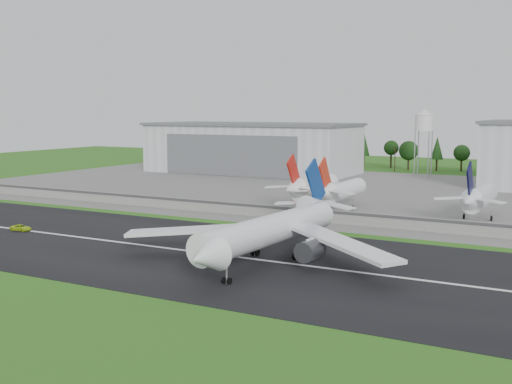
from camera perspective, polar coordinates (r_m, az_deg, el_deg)
The scene contains 14 objects.
ground at distance 120.69m, azimuth -5.06°, elevation -6.64°, with size 600.00×600.00×0.00m, color #235714.
runway at distance 128.89m, azimuth -2.59°, elevation -5.70°, with size 320.00×60.00×0.10m, color black.
runway_centerline at distance 128.87m, azimuth -2.59°, elevation -5.67°, with size 220.00×1.00×0.02m, color white.
apron at distance 228.77m, azimuth 11.82°, elevation -0.15°, with size 320.00×150.00×0.10m, color slate.
blast_fence at distance 167.93m, azimuth 5.38°, elevation -2.07°, with size 240.00×0.61×3.50m.
hangar_west at distance 300.29m, azimuth -0.36°, elevation 3.96°, with size 97.00×44.00×23.20m.
water_tower at distance 291.00m, azimuth 14.73°, elevation 6.16°, with size 8.40×8.40×29.40m.
utility_poles at distance 305.81m, azimuth 16.17°, elevation 1.55°, with size 230.00×3.00×12.00m, color black, non-canonical shape.
treeline at distance 320.42m, azimuth 16.75°, elevation 1.77°, with size 320.00×16.00×22.00m, color black, non-canonical shape.
main_airliner at distance 122.88m, azimuth 1.14°, elevation -4.03°, with size 57.16×59.25×18.17m.
ground_vehicle at distance 164.93m, azimuth -20.16°, elevation -3.00°, with size 2.47×5.36×1.49m, color #A7D018.
parked_jet_red_a at distance 191.38m, azimuth 4.83°, elevation 0.45°, with size 7.36×31.29×16.85m.
parked_jet_red_b at distance 187.77m, azimuth 7.48°, elevation 0.15°, with size 7.36×31.29×16.38m.
parked_jet_navy at distance 177.76m, azimuth 19.09°, elevation -0.51°, with size 7.36×31.29×16.65m.
Camera 1 is at (65.14, -97.39, 28.96)m, focal length 45.00 mm.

